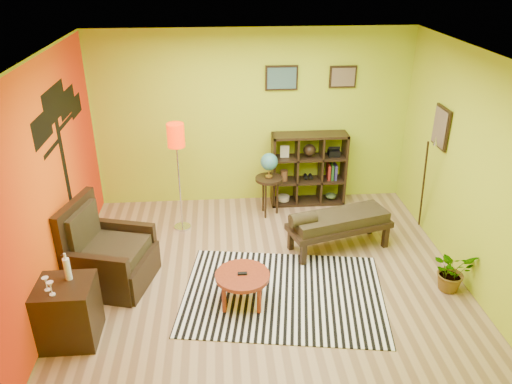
{
  "coord_description": "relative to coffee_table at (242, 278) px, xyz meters",
  "views": [
    {
      "loc": [
        -0.53,
        -5.32,
        3.82
      ],
      "look_at": [
        -0.09,
        0.33,
        1.05
      ],
      "focal_mm": 35.0,
      "sensor_mm": 36.0,
      "label": 1
    }
  ],
  "objects": [
    {
      "name": "zebra_rug",
      "position": [
        0.5,
        0.1,
        -0.34
      ],
      "size": [
        2.68,
        2.12,
        0.01
      ],
      "primitive_type": "cube",
      "rotation": [
        0.0,
        0.0,
        -0.16
      ],
      "color": "white",
      "rests_on": "ground"
    },
    {
      "name": "cube_shelf",
      "position": [
        1.23,
        2.54,
        0.26
      ],
      "size": [
        1.2,
        0.35,
        1.2
      ],
      "color": "black",
      "rests_on": "ground"
    },
    {
      "name": "globe_table",
      "position": [
        0.53,
        2.17,
        0.44
      ],
      "size": [
        0.42,
        0.42,
        1.04
      ],
      "color": "black",
      "rests_on": "ground"
    },
    {
      "name": "coffee_table",
      "position": [
        0.0,
        0.0,
        0.0
      ],
      "size": [
        0.64,
        0.64,
        0.42
      ],
      "color": "maroon",
      "rests_on": "ground"
    },
    {
      "name": "room_shell",
      "position": [
        0.22,
        0.52,
        1.46
      ],
      "size": [
        5.04,
        4.54,
        2.82
      ],
      "color": "#B2CD23",
      "rests_on": "ground"
    },
    {
      "name": "armchair",
      "position": [
        -1.66,
        0.54,
        -0.01
      ],
      "size": [
        1.11,
        1.1,
        1.1
      ],
      "color": "black",
      "rests_on": "ground"
    },
    {
      "name": "bench",
      "position": [
        1.37,
        1.08,
        0.09
      ],
      "size": [
        1.53,
        0.89,
        0.67
      ],
      "color": "black",
      "rests_on": "ground"
    },
    {
      "name": "side_cabinet",
      "position": [
        -1.88,
        -0.48,
        0.02
      ],
      "size": [
        0.6,
        0.55,
        1.02
      ],
      "color": "black",
      "rests_on": "ground"
    },
    {
      "name": "floor_lamp",
      "position": [
        -0.82,
        1.84,
        1.0
      ],
      "size": [
        0.25,
        0.25,
        1.65
      ],
      "color": "silver",
      "rests_on": "ground"
    },
    {
      "name": "ground",
      "position": [
        0.32,
        0.51,
        -0.34
      ],
      "size": [
        5.0,
        5.0,
        0.0
      ],
      "primitive_type": "plane",
      "color": "tan",
      "rests_on": "ground"
    },
    {
      "name": "potted_plant",
      "position": [
        2.58,
        0.05,
        -0.13
      ],
      "size": [
        0.59,
        0.63,
        0.42
      ],
      "primitive_type": "imported",
      "rotation": [
        0.0,
        0.0,
        0.22
      ],
      "color": "#26661E",
      "rests_on": "ground"
    }
  ]
}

